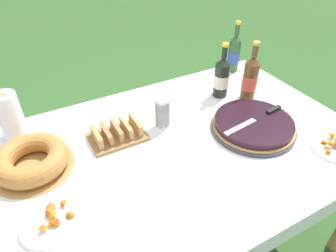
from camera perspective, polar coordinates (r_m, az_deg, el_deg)
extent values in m
plane|color=#335B28|center=(1.96, -0.36, -21.41)|extent=(16.00, 16.00, 0.00)
cube|color=#A87A47|center=(1.37, -0.48, -5.15)|extent=(1.85, 1.11, 0.03)
cylinder|color=#A87A47|center=(2.33, 12.74, 2.20)|extent=(0.06, 0.06, 0.73)
cube|color=white|center=(1.36, -0.48, -4.53)|extent=(1.86, 1.12, 0.00)
cube|color=white|center=(1.81, -8.87, 4.71)|extent=(1.86, 0.00, 0.10)
cube|color=white|center=(1.92, 24.82, 3.59)|extent=(0.00, 1.12, 0.10)
cylinder|color=#38383D|center=(1.52, 15.81, -0.38)|extent=(0.41, 0.41, 0.02)
cylinder|color=#B78447|center=(1.51, 15.91, 0.07)|extent=(0.40, 0.40, 0.01)
cylinder|color=black|center=(1.50, 16.03, 0.65)|extent=(0.38, 0.38, 0.03)
cube|color=silver|center=(1.43, 13.64, -0.14)|extent=(0.19, 0.05, 0.00)
cube|color=black|center=(1.59, 19.48, 2.99)|extent=(0.09, 0.03, 0.01)
cylinder|color=#B78447|center=(1.39, -24.16, -7.16)|extent=(0.34, 0.34, 0.01)
torus|color=#AD7033|center=(1.36, -24.65, -5.76)|extent=(0.31, 0.31, 0.09)
cylinder|color=white|center=(1.47, -1.04, 1.49)|extent=(0.07, 0.07, 0.09)
cylinder|color=white|center=(1.46, -1.05, 1.90)|extent=(0.07, 0.07, 0.09)
cylinder|color=white|center=(1.45, -1.05, 2.32)|extent=(0.07, 0.07, 0.09)
cylinder|color=white|center=(1.44, -1.06, 2.74)|extent=(0.07, 0.07, 0.09)
cylinder|color=white|center=(1.44, -1.06, 3.17)|extent=(0.07, 0.07, 0.09)
cylinder|color=white|center=(1.43, -1.07, 3.60)|extent=(0.07, 0.07, 0.09)
torus|color=white|center=(1.40, -1.09, 5.21)|extent=(0.07, 0.07, 0.01)
cylinder|color=#2D562D|center=(2.01, 12.40, 12.92)|extent=(0.07, 0.07, 0.20)
cylinder|color=#334C93|center=(2.01, 12.39, 12.81)|extent=(0.07, 0.07, 0.08)
cone|color=#2D562D|center=(1.96, 12.88, 16.10)|extent=(0.07, 0.07, 0.04)
cylinder|color=#2D562D|center=(1.95, 13.09, 17.48)|extent=(0.03, 0.03, 0.06)
cylinder|color=gold|center=(1.93, 13.26, 18.60)|extent=(0.03, 0.03, 0.02)
cylinder|color=brown|center=(1.71, 15.27, 8.20)|extent=(0.08, 0.08, 0.22)
cylinder|color=#E54C38|center=(1.72, 15.25, 8.07)|extent=(0.08, 0.08, 0.08)
cone|color=brown|center=(1.66, 15.98, 11.97)|extent=(0.08, 0.08, 0.04)
cylinder|color=brown|center=(1.64, 16.29, 13.56)|extent=(0.03, 0.03, 0.06)
cylinder|color=gold|center=(1.62, 16.54, 14.86)|extent=(0.03, 0.03, 0.02)
cylinder|color=black|center=(1.72, 10.10, 8.61)|extent=(0.08, 0.08, 0.19)
cylinder|color=beige|center=(1.72, 10.09, 8.50)|extent=(0.08, 0.08, 0.07)
cone|color=black|center=(1.66, 10.53, 12.07)|extent=(0.08, 0.08, 0.04)
cylinder|color=black|center=(1.64, 10.74, 13.66)|extent=(0.03, 0.03, 0.06)
cylinder|color=gold|center=(1.63, 10.90, 14.96)|extent=(0.03, 0.03, 0.02)
cylinder|color=white|center=(1.17, -21.12, -16.69)|extent=(0.23, 0.23, 0.01)
torus|color=white|center=(1.16, -21.21, -16.45)|extent=(0.23, 0.23, 0.01)
cone|color=#BE600E|center=(1.18, -19.59, -13.50)|extent=(0.03, 0.03, 0.03)
cone|color=#D05E1A|center=(1.16, -21.89, -14.76)|extent=(0.04, 0.04, 0.03)
cone|color=#C27312|center=(1.15, -21.24, -16.40)|extent=(0.05, 0.06, 0.04)
cone|color=#C95F1C|center=(1.19, -21.51, -13.67)|extent=(0.05, 0.05, 0.04)
cone|color=#A95E1A|center=(1.15, -18.19, -15.81)|extent=(0.04, 0.04, 0.03)
cone|color=orange|center=(1.13, -22.76, -17.20)|extent=(0.04, 0.04, 0.02)
cone|color=#CD6F0E|center=(1.15, -21.35, -15.26)|extent=(0.04, 0.05, 0.05)
cone|color=#AA5115|center=(1.14, -20.41, -16.48)|extent=(0.05, 0.05, 0.04)
cylinder|color=white|center=(1.55, 29.16, -3.70)|extent=(0.22, 0.22, 0.01)
torus|color=white|center=(1.55, 29.25, -3.47)|extent=(0.21, 0.21, 0.01)
cone|color=#B96E0B|center=(1.58, 28.88, -1.50)|extent=(0.05, 0.05, 0.03)
cone|color=#A65F10|center=(1.52, 28.47, -2.83)|extent=(0.05, 0.05, 0.03)
cone|color=#A6550F|center=(1.56, 29.35, -2.24)|extent=(0.04, 0.04, 0.03)
cone|color=#D05A0C|center=(1.49, 28.40, -4.34)|extent=(0.04, 0.04, 0.03)
cone|color=#B24809|center=(1.55, 27.60, -2.51)|extent=(0.04, 0.04, 0.03)
cylinder|color=white|center=(1.54, -27.87, 1.67)|extent=(0.11, 0.11, 0.23)
cylinder|color=#9E7A56|center=(1.49, -29.13, 5.26)|extent=(0.04, 0.04, 0.00)
cube|color=olive|center=(1.44, -9.58, -1.98)|extent=(0.26, 0.18, 0.02)
cube|color=#B2844C|center=(1.40, -13.39, -2.01)|extent=(0.02, 0.14, 0.06)
cube|color=#9E7042|center=(1.40, -11.55, -1.43)|extent=(0.03, 0.14, 0.06)
cube|color=#9E7042|center=(1.41, -9.72, -0.86)|extent=(0.02, 0.14, 0.06)
cube|color=#B2844C|center=(1.43, -7.93, -0.29)|extent=(0.02, 0.14, 0.06)
cube|color=#B2844C|center=(1.44, -6.16, 0.27)|extent=(0.02, 0.14, 0.06)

